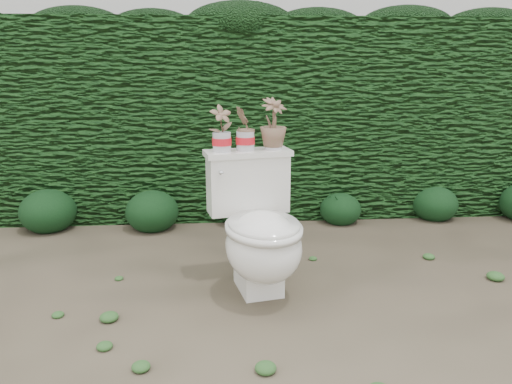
{
  "coord_description": "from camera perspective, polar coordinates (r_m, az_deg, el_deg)",
  "views": [
    {
      "loc": [
        -0.18,
        -2.76,
        1.28
      ],
      "look_at": [
        0.03,
        -0.01,
        0.55
      ],
      "focal_mm": 35.0,
      "sensor_mm": 36.0,
      "label": 1
    }
  ],
  "objects": [
    {
      "name": "ground",
      "position": [
        3.05,
        -0.51,
        -9.98
      ],
      "size": [
        60.0,
        60.0,
        0.0
      ],
      "primitive_type": "plane",
      "color": "brown",
      "rests_on": "ground"
    },
    {
      "name": "liriope_clump_2",
      "position": [
        3.97,
        -11.81,
        -1.81
      ],
      "size": [
        0.41,
        0.41,
        0.33
      ],
      "primitive_type": "ellipsoid",
      "color": "#143916",
      "rests_on": "ground"
    },
    {
      "name": "liriope_clump_5",
      "position": [
        4.4,
        19.77,
        -0.92
      ],
      "size": [
        0.37,
        0.37,
        0.3
      ],
      "primitive_type": "ellipsoid",
      "color": "#143916",
      "rests_on": "ground"
    },
    {
      "name": "liriope_clump_3",
      "position": [
        4.04,
        -1.56,
        -1.23
      ],
      "size": [
        0.41,
        0.41,
        0.33
      ],
      "primitive_type": "ellipsoid",
      "color": "#143916",
      "rests_on": "ground"
    },
    {
      "name": "toilet",
      "position": [
        2.78,
        0.38,
        -4.61
      ],
      "size": [
        0.58,
        0.76,
        0.78
      ],
      "rotation": [
        0.0,
        0.0,
        0.2
      ],
      "color": "white",
      "rests_on": "ground"
    },
    {
      "name": "house_wall",
      "position": [
        8.83,
        0.9,
        19.56
      ],
      "size": [
        8.0,
        3.5,
        4.0
      ],
      "primitive_type": "cube",
      "color": "silver",
      "rests_on": "ground"
    },
    {
      "name": "liriope_clump_4",
      "position": [
        4.1,
        9.63,
        -1.6
      ],
      "size": [
        0.33,
        0.33,
        0.27
      ],
      "primitive_type": "ellipsoid",
      "color": "#143916",
      "rests_on": "ground"
    },
    {
      "name": "potted_plant_center",
      "position": [
        2.87,
        -1.24,
        7.13
      ],
      "size": [
        0.14,
        0.15,
        0.24
      ],
      "primitive_type": "imported",
      "rotation": [
        0.0,
        0.0,
        4.45
      ],
      "color": "#347A26",
      "rests_on": "toilet"
    },
    {
      "name": "hedge",
      "position": [
        4.39,
        -1.91,
        8.57
      ],
      "size": [
        8.0,
        1.0,
        1.6
      ],
      "primitive_type": "cube",
      "color": "#21551C",
      "rests_on": "ground"
    },
    {
      "name": "liriope_clump_1",
      "position": [
        4.19,
        -22.71,
        -1.68
      ],
      "size": [
        0.43,
        0.43,
        0.34
      ],
      "primitive_type": "ellipsoid",
      "color": "#143916",
      "rests_on": "ground"
    },
    {
      "name": "potted_plant_right",
      "position": [
        2.92,
        1.98,
        7.67
      ],
      "size": [
        0.22,
        0.22,
        0.28
      ],
      "primitive_type": "imported",
      "rotation": [
        0.0,
        0.0,
        0.56
      ],
      "color": "#347A26",
      "rests_on": "toilet"
    },
    {
      "name": "potted_plant_left",
      "position": [
        2.84,
        -3.95,
        7.12
      ],
      "size": [
        0.16,
        0.14,
        0.25
      ],
      "primitive_type": "imported",
      "rotation": [
        0.0,
        0.0,
        0.44
      ],
      "color": "#347A26",
      "rests_on": "toilet"
    }
  ]
}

